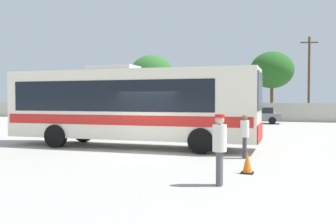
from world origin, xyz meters
TOP-DOWN VIEW (x-y plane):
  - ground_plane at (0.00, 10.00)m, footprint 300.00×300.00m
  - perimeter_wall at (0.00, 24.56)m, footprint 80.00×0.30m
  - coach_bus_cream_red at (-1.41, 1.41)m, footprint 11.55×2.87m
  - attendant_by_bus_door at (4.09, -0.32)m, footprint 0.38×0.38m
  - passenger_waiting_on_apron at (4.05, -5.02)m, footprint 0.38×0.38m
  - parked_car_leftmost_white at (-8.67, 20.22)m, footprint 4.60×2.28m
  - parked_car_second_white at (-3.22, 21.11)m, footprint 4.40×2.10m
  - parked_car_third_grey at (2.63, 20.58)m, footprint 4.32×2.15m
  - utility_pole_near at (7.12, 27.92)m, footprint 1.77×0.58m
  - roadside_tree_left at (-11.09, 29.63)m, footprint 5.42×5.42m
  - roadside_tree_midleft at (-2.14, 31.35)m, footprint 3.34×3.34m
  - roadside_tree_midright at (3.41, 27.43)m, footprint 4.56×4.56m
  - traffic_cone_on_apron at (4.53, -3.21)m, footprint 0.36×0.36m

SIDE VIEW (x-z plane):
  - ground_plane at x=0.00m, z-range 0.00..0.00m
  - traffic_cone_on_apron at x=4.53m, z-range -0.01..0.63m
  - parked_car_leftmost_white at x=-8.67m, z-range 0.05..1.48m
  - parked_car_third_grey at x=2.63m, z-range 0.05..1.50m
  - parked_car_second_white at x=-3.22m, z-range 0.04..1.54m
  - attendant_by_bus_door at x=4.09m, z-range 0.11..1.72m
  - perimeter_wall at x=0.00m, z-range 0.00..1.83m
  - passenger_waiting_on_apron at x=4.05m, z-range 0.13..1.93m
  - coach_bus_cream_red at x=-1.41m, z-range 0.12..3.85m
  - roadside_tree_midleft at x=-2.14m, z-range 1.52..7.44m
  - utility_pole_near at x=7.12m, z-range 0.18..8.88m
  - roadside_tree_midright at x=3.41m, z-range 1.66..8.90m
  - roadside_tree_left at x=-11.09m, z-range 1.50..9.13m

